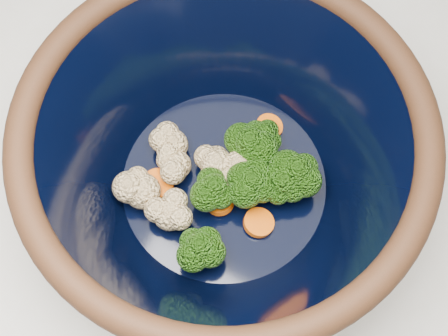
{
  "coord_description": "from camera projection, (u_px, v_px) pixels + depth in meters",
  "views": [
    {
      "loc": [
        0.15,
        -0.24,
        1.49
      ],
      "look_at": [
        0.04,
        -0.05,
        0.97
      ],
      "focal_mm": 50.0,
      "sensor_mm": 36.0,
      "label": 1
    }
  ],
  "objects": [
    {
      "name": "counter",
      "position": [
        220.0,
        252.0,
        1.07
      ],
      "size": [
        1.2,
        1.2,
        0.9
      ],
      "primitive_type": "cube",
      "color": "silver",
      "rests_on": "ground"
    },
    {
      "name": "mixing_bowl",
      "position": [
        224.0,
        161.0,
        0.55
      ],
      "size": [
        0.36,
        0.36,
        0.15
      ],
      "rotation": [
        0.0,
        0.0,
        -0.09
      ],
      "color": "black",
      "rests_on": "counter"
    },
    {
      "name": "ground",
      "position": [
        221.0,
        302.0,
        1.48
      ],
      "size": [
        3.0,
        3.0,
        0.0
      ],
      "primitive_type": "plane",
      "color": "#9E7A54",
      "rests_on": "ground"
    },
    {
      "name": "vegetable_pile",
      "position": [
        232.0,
        178.0,
        0.57
      ],
      "size": [
        0.16,
        0.18,
        0.05
      ],
      "color": "#608442",
      "rests_on": "mixing_bowl"
    }
  ]
}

